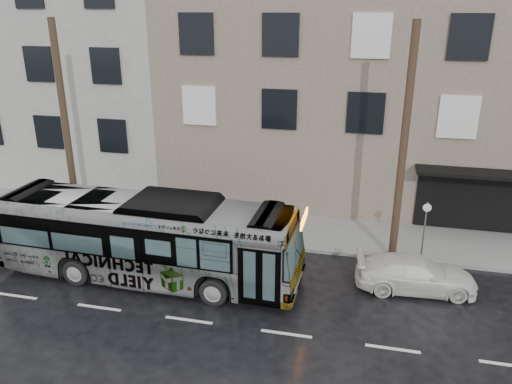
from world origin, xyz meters
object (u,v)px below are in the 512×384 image
sign_post (424,231)px  bus (145,238)px  utility_pole_rear (66,128)px  white_sedan (416,274)px  utility_pole_front (403,147)px

sign_post → bus: 10.67m
utility_pole_rear → white_sedan: bearing=-8.4°
bus → utility_pole_front: bearing=-67.2°
utility_pole_front → white_sedan: (0.73, -2.17, -4.04)m
utility_pole_rear → bus: bearing=-34.7°
bus → white_sedan: bearing=-80.7°
utility_pole_rear → sign_post: bearing=0.0°
utility_pole_front → utility_pole_rear: 14.00m
utility_pole_front → white_sedan: 4.64m
white_sedan → utility_pole_rear: bearing=76.6°
utility_pole_rear → bus: utility_pole_rear is taller
utility_pole_front → utility_pole_rear: same height
utility_pole_rear → sign_post: size_ratio=3.75×
utility_pole_front → bus: 10.10m
white_sedan → utility_pole_front: bearing=13.6°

